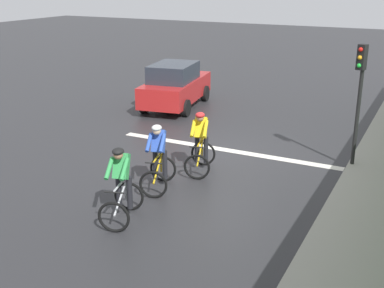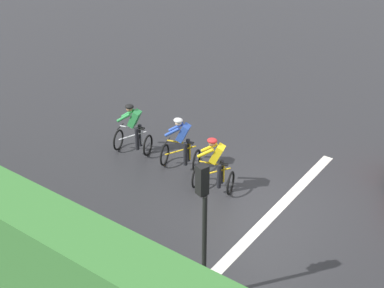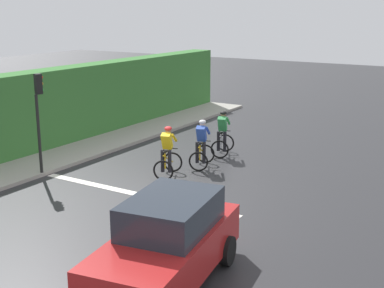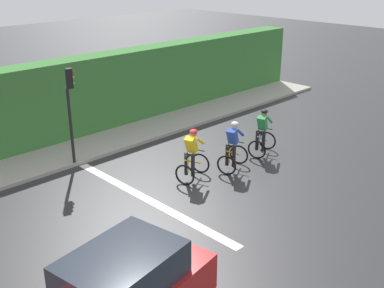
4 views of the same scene
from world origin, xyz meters
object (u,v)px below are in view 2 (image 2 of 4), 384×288
at_px(cyclist_lead, 133,130).
at_px(cyclist_second, 181,145).
at_px(cyclist_mid, 215,166).
at_px(traffic_light_near_crossing, 203,214).

distance_m(cyclist_lead, cyclist_second, 1.77).
distance_m(cyclist_second, cyclist_mid, 1.52).
relative_size(cyclist_second, traffic_light_near_crossing, 0.50).
relative_size(cyclist_mid, traffic_light_near_crossing, 0.50).
xyz_separation_m(cyclist_second, traffic_light_near_crossing, (-3.96, -3.52, 1.43)).
distance_m(cyclist_mid, traffic_light_near_crossing, 4.34).
bearing_deg(cyclist_lead, cyclist_mid, -94.85).
bearing_deg(traffic_light_near_crossing, cyclist_mid, 30.12).
bearing_deg(cyclist_lead, cyclist_second, -85.35).
xyz_separation_m(cyclist_mid, traffic_light_near_crossing, (-3.54, -2.06, 1.43)).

